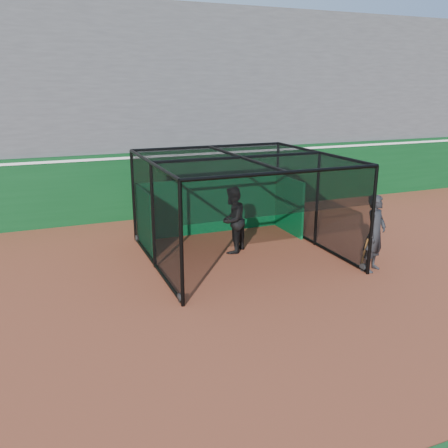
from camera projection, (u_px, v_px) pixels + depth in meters
name	position (u px, v px, depth m)	size (l,w,h in m)	color
ground	(256.00, 304.00, 10.97)	(120.00, 120.00, 0.00)	brown
outfield_wall	(161.00, 183.00, 18.18)	(50.00, 0.50, 2.50)	#0A3A17
grandstand	(136.00, 95.00, 20.64)	(50.00, 7.85, 8.95)	#4C4C4F
batting_cage	(240.00, 208.00, 13.76)	(5.28, 5.34, 2.93)	black
batter	(232.00, 220.00, 14.17)	(0.98, 0.76, 2.01)	black
on_deck_player	(375.00, 233.00, 12.72)	(0.92, 0.80, 2.11)	black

